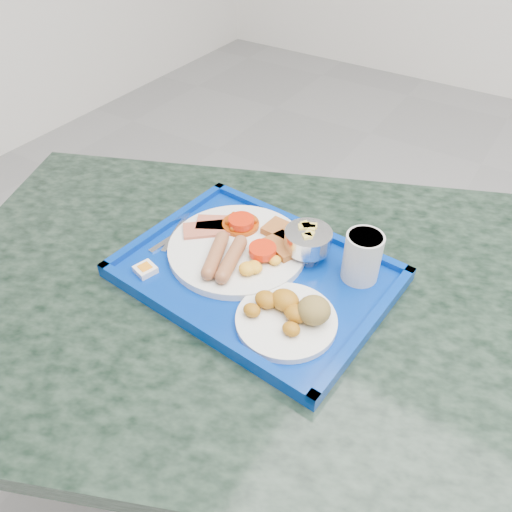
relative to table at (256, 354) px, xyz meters
The scene contains 9 objects.
table is the anchor object (origin of this frame).
tray 0.21m from the table, 121.35° to the left, with size 0.52×0.40×0.03m.
main_plate 0.25m from the table, 142.23° to the left, with size 0.28×0.28×0.04m.
bread_plate 0.26m from the table, 25.74° to the right, with size 0.17×0.17×0.06m.
fruit_bowl 0.29m from the table, 69.28° to the left, with size 0.09×0.09×0.06m.
juice_cup 0.33m from the table, 37.66° to the left, with size 0.07×0.07×0.10m.
spoon 0.31m from the table, 154.46° to the left, with size 0.07×0.18×0.01m.
knife 0.31m from the table, 168.17° to the left, with size 0.01×0.18×0.00m, color silver.
jam_packet 0.31m from the table, 154.75° to the right, with size 0.04×0.04×0.01m.
Camera 1 is at (-0.41, -0.72, 1.45)m, focal length 35.00 mm.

